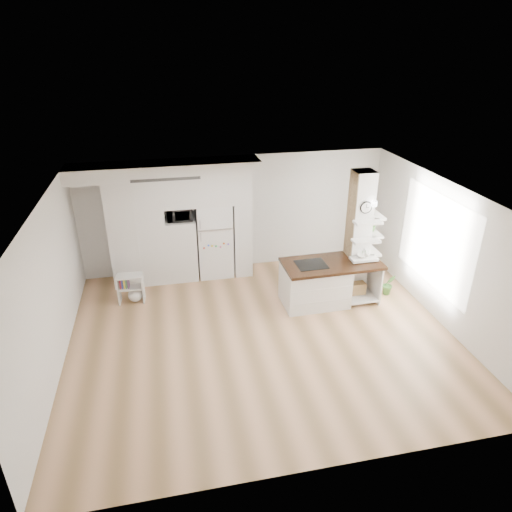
# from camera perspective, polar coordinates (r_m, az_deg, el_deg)

# --- Properties ---
(floor) EXTENTS (7.00, 6.00, 0.01)m
(floor) POSITION_cam_1_polar(r_m,az_deg,el_deg) (8.64, 0.78, -9.93)
(floor) COLOR tan
(floor) RESTS_ON ground
(room) EXTENTS (7.04, 6.04, 2.72)m
(room) POSITION_cam_1_polar(r_m,az_deg,el_deg) (7.71, 0.86, 1.35)
(room) COLOR white
(room) RESTS_ON ground
(cabinet_wall) EXTENTS (4.00, 0.71, 2.70)m
(cabinet_wall) POSITION_cam_1_polar(r_m,az_deg,el_deg) (10.16, -10.54, 4.89)
(cabinet_wall) COLOR silver
(cabinet_wall) RESTS_ON floor
(refrigerator) EXTENTS (0.78, 0.69, 1.75)m
(refrigerator) POSITION_cam_1_polar(r_m,az_deg,el_deg) (10.46, -5.22, 2.11)
(refrigerator) COLOR white
(refrigerator) RESTS_ON floor
(column) EXTENTS (0.69, 0.90, 2.70)m
(column) POSITION_cam_1_polar(r_m,az_deg,el_deg) (9.64, 13.27, 2.48)
(column) COLOR silver
(column) RESTS_ON floor
(window) EXTENTS (0.00, 2.40, 2.40)m
(window) POSITION_cam_1_polar(r_m,az_deg,el_deg) (9.44, 21.51, 1.81)
(window) COLOR white
(window) RESTS_ON room
(pendant_light) EXTENTS (0.12, 0.12, 0.10)m
(pendant_light) POSITION_cam_1_polar(r_m,az_deg,el_deg) (8.26, 12.26, 4.42)
(pendant_light) COLOR white
(pendant_light) RESTS_ON room
(kitchen_island) EXTENTS (2.03, 1.00, 1.47)m
(kitchen_island) POSITION_cam_1_polar(r_m,az_deg,el_deg) (9.51, 8.04, -3.27)
(kitchen_island) COLOR silver
(kitchen_island) RESTS_ON floor
(bookshelf) EXTENTS (0.54, 0.33, 0.62)m
(bookshelf) POSITION_cam_1_polar(r_m,az_deg,el_deg) (9.88, -15.21, -4.10)
(bookshelf) COLOR silver
(bookshelf) RESTS_ON floor
(floor_plant_a) EXTENTS (0.29, 0.25, 0.48)m
(floor_plant_a) POSITION_cam_1_polar(r_m,az_deg,el_deg) (10.23, 16.25, -3.42)
(floor_plant_a) COLOR #3C712D
(floor_plant_a) RESTS_ON floor
(floor_plant_b) EXTENTS (0.27, 0.27, 0.45)m
(floor_plant_b) POSITION_cam_1_polar(r_m,az_deg,el_deg) (11.03, 13.89, -1.01)
(floor_plant_b) COLOR #3C712D
(floor_plant_b) RESTS_ON floor
(microwave) EXTENTS (0.54, 0.37, 0.30)m
(microwave) POSITION_cam_1_polar(r_m,az_deg,el_deg) (10.10, -9.58, 5.23)
(microwave) COLOR #2D2D2D
(microwave) RESTS_ON cabinet_wall
(shelf_plant) EXTENTS (0.27, 0.23, 0.30)m
(shelf_plant) POSITION_cam_1_polar(r_m,az_deg,el_deg) (9.82, 14.31, 3.90)
(shelf_plant) COLOR #3C712D
(shelf_plant) RESTS_ON column
(decor_bowl) EXTENTS (0.22, 0.22, 0.05)m
(decor_bowl) POSITION_cam_1_polar(r_m,az_deg,el_deg) (9.55, 13.20, -0.02)
(decor_bowl) COLOR white
(decor_bowl) RESTS_ON column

